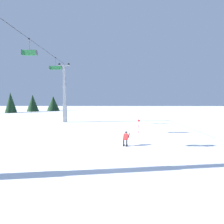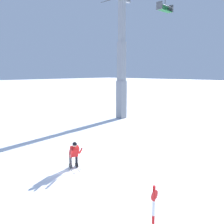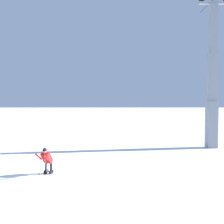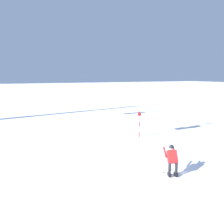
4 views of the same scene
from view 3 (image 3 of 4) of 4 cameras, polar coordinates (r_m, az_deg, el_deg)
name	(u,v)px [view 3 (image 3 of 4)]	position (r m, az deg, el deg)	size (l,w,h in m)	color
ground_plane	(73,168)	(14.57, -8.91, -12.73)	(260.00, 260.00, 0.00)	white
skier_carving_main	(47,159)	(13.53, -14.84, -10.46)	(1.76, 1.11, 1.54)	white
lift_tower_near	(212,86)	(21.81, 22.09, 5.51)	(0.79, 2.38, 12.16)	gray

